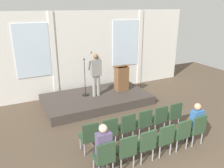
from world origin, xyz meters
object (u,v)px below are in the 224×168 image
Objects in this scene: chair_r0_c5 at (173,114)px; chair_r1_c5 at (196,128)px; chair_r1_c2 at (146,143)px; mic_stand at (85,88)px; audience_r1_c5 at (195,121)px; audience_r1_c0 at (103,146)px; chair_r1_c3 at (164,138)px; chair_r0_c3 at (143,121)px; lectern at (122,78)px; chair_r1_c4 at (181,132)px; chair_r0_c4 at (159,117)px; chair_r0_c2 at (126,126)px; chair_r1_c1 at (126,149)px; chair_r1_c0 at (104,156)px; chair_r0_c0 at (89,135)px; speaker at (96,72)px; chair_r0_c1 at (108,130)px.

chair_r0_c5 and chair_r1_c5 have the same top height.
chair_r1_c2 and chair_r1_c5 have the same top height.
mic_stand is 1.21× the size of audience_r1_c5.
audience_r1_c0 is 1.43× the size of chair_r1_c3.
chair_r1_c5 is (1.17, -1.00, 0.00)m from chair_r0_c3.
chair_r1_c4 is (-0.35, -4.09, -0.37)m from lectern.
chair_r1_c2 is 0.73× the size of audience_r1_c5.
mic_stand is 1.65× the size of chair_r1_c2.
chair_r1_c4 is 0.58m from chair_r1_c5.
audience_r1_c5 reaches higher than chair_r0_c5.
chair_r0_c4 is 0.58m from chair_r0_c5.
chair_r0_c2 is 1.00× the size of chair_r0_c3.
chair_r0_c2 is at bearing 152.47° from audience_r1_c5.
chair_r1_c1 is at bearing 180.00° from chair_r1_c2.
lectern is (1.63, -0.12, 0.22)m from mic_stand.
audience_r1_c0 is 1.77m from chair_r1_c3.
chair_r0_c3 and chair_r1_c3 have the same top height.
chair_r0_c3 is at bearing 139.53° from chair_r1_c5.
lectern is 3.13m from chair_r0_c5.
mic_stand is 1.64m from lectern.
audience_r1_c0 is 2.93m from chair_r1_c5.
chair_r0_c4 and chair_r1_c2 have the same top height.
mic_stand reaches higher than chair_r0_c3.
audience_r1_c5 is (2.34, 0.08, 0.18)m from chair_r1_c1.
chair_r1_c4 is at bearing 180.00° from chair_r1_c5.
chair_r1_c1 is 2.34m from chair_r1_c5.
audience_r1_c0 is 1.43× the size of chair_r1_c2.
audience_r1_c5 is at bearing 4.08° from chair_r1_c3.
audience_r1_c5 reaches higher than chair_r0_c2.
chair_r0_c0 is at bearing 90.00° from chair_r1_c0.
chair_r1_c0 is 1.00× the size of chair_r1_c5.
chair_r0_c0 is (-1.07, -3.21, -0.15)m from mic_stand.
chair_r0_c0 is 0.73× the size of audience_r1_c5.
speaker is at bearing 106.64° from chair_r0_c4.
chair_r0_c3 is 2.02m from chair_r1_c0.
audience_r1_c5 is at bearing -21.35° from chair_r0_c1.
chair_r1_c1 and chair_r1_c4 have the same top height.
chair_r0_c2 is 1.00× the size of chair_r1_c1.
chair_r0_c3 and chair_r1_c1 have the same top height.
chair_r0_c4 is at bearing -96.49° from lectern.
lectern reaches higher than chair_r0_c1.
chair_r1_c2 and chair_r1_c4 have the same top height.
chair_r0_c1 is 1.17m from chair_r0_c3.
mic_stand is 1.65× the size of chair_r0_c4.
chair_r1_c5 is at bearing -86.75° from lectern.
audience_r1_c0 is (0.00, -0.92, 0.21)m from chair_r0_c0.
chair_r0_c1 is 1.00× the size of chair_r1_c0.
chair_r0_c5 is at bearing -63.67° from speaker.
speaker is at bearing 64.10° from chair_r0_c0.
audience_r1_c5 is at bearing 8.12° from chair_r1_c4.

